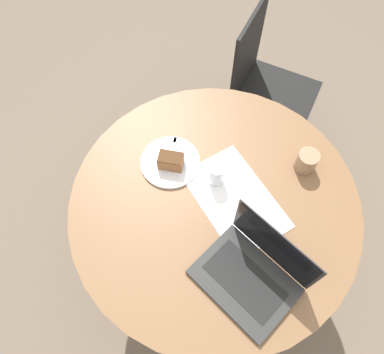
% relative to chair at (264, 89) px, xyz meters
% --- Properties ---
extents(ground_plane, '(12.00, 12.00, 0.00)m').
position_rel_chair_xyz_m(ground_plane, '(0.49, -0.72, -0.48)').
color(ground_plane, '#6B5B4C').
extents(dining_table, '(1.12, 1.12, 0.78)m').
position_rel_chair_xyz_m(dining_table, '(0.49, -0.72, 0.16)').
color(dining_table, brown).
rests_on(dining_table, ground_plane).
extents(chair, '(0.57, 0.57, 0.93)m').
position_rel_chair_xyz_m(chair, '(0.00, 0.00, 0.00)').
color(chair, black).
rests_on(chair, ground_plane).
extents(paper_document, '(0.43, 0.29, 0.00)m').
position_rel_chair_xyz_m(paper_document, '(0.53, -0.66, 0.30)').
color(paper_document, white).
rests_on(paper_document, dining_table).
extents(plate, '(0.24, 0.24, 0.01)m').
position_rel_chair_xyz_m(plate, '(0.25, -0.77, 0.30)').
color(plate, silver).
rests_on(plate, dining_table).
extents(cake_slice, '(0.11, 0.11, 0.06)m').
position_rel_chair_xyz_m(cake_slice, '(0.26, -0.78, 0.34)').
color(cake_slice, brown).
rests_on(cake_slice, plate).
extents(fork, '(0.13, 0.14, 0.00)m').
position_rel_chair_xyz_m(fork, '(0.21, -0.74, 0.31)').
color(fork, silver).
rests_on(fork, plate).
extents(coffee_glass, '(0.08, 0.08, 0.09)m').
position_rel_chair_xyz_m(coffee_glass, '(0.57, -0.34, 0.34)').
color(coffee_glass, '#997556').
rests_on(coffee_glass, dining_table).
extents(water_glass, '(0.06, 0.06, 0.10)m').
position_rel_chair_xyz_m(water_glass, '(0.42, -0.67, 0.35)').
color(water_glass, silver).
rests_on(water_glass, dining_table).
extents(laptop, '(0.37, 0.31, 0.24)m').
position_rel_chair_xyz_m(laptop, '(0.78, -0.79, 0.34)').
color(laptop, '#2D2D2D').
rests_on(laptop, dining_table).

